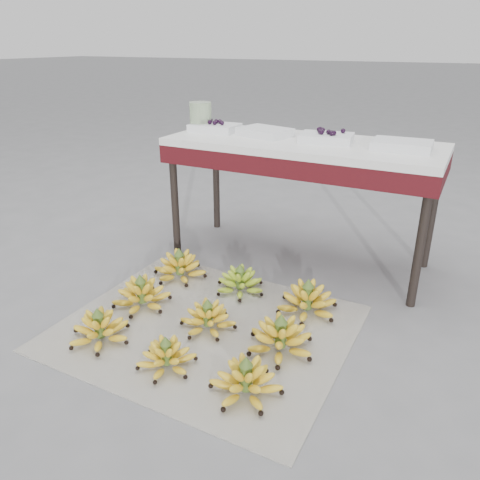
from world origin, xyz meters
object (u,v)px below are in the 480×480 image
at_px(bunch_mid_center, 208,318).
at_px(vendor_table, 302,155).
at_px(newspaper_mat, 206,328).
at_px(bunch_front_center, 167,357).
at_px(bunch_back_left, 180,267).
at_px(bunch_back_center, 240,282).
at_px(glass_jar, 201,116).
at_px(bunch_mid_right, 280,338).
at_px(tray_far_right, 402,145).
at_px(tray_right, 326,137).
at_px(tray_left, 265,132).
at_px(bunch_mid_left, 142,295).
at_px(tray_far_left, 215,127).
at_px(bunch_front_right, 246,381).
at_px(bunch_front_left, 100,329).
at_px(bunch_back_right, 307,301).

height_order(bunch_mid_center, vendor_table, vendor_table).
distance_m(newspaper_mat, bunch_front_center, 0.31).
height_order(bunch_back_left, bunch_back_center, bunch_back_left).
distance_m(bunch_front_center, glass_jar, 1.52).
bearing_deg(bunch_mid_right, tray_far_right, 89.18).
bearing_deg(bunch_front_center, tray_right, 60.78).
distance_m(bunch_mid_right, tray_far_right, 1.14).
distance_m(tray_left, tray_right, 0.36).
distance_m(bunch_mid_left, glass_jar, 1.15).
xyz_separation_m(bunch_mid_left, bunch_back_center, (0.36, 0.34, -0.00)).
height_order(bunch_mid_left, bunch_mid_right, bunch_mid_right).
relative_size(vendor_table, tray_right, 4.98).
bearing_deg(bunch_back_center, glass_jar, 154.71).
bearing_deg(bunch_mid_left, tray_far_left, 75.65).
bearing_deg(newspaper_mat, bunch_back_center, 92.00).
xyz_separation_m(bunch_mid_center, bunch_back_left, (-0.39, 0.36, 0.01)).
height_order(bunch_front_center, tray_far_left, tray_far_left).
relative_size(bunch_back_center, tray_left, 1.03).
distance_m(bunch_back_left, tray_far_left, 0.86).
relative_size(bunch_front_right, bunch_back_left, 0.96).
bearing_deg(bunch_mid_right, bunch_mid_center, -165.33).
bearing_deg(tray_left, tray_far_left, -179.90).
relative_size(newspaper_mat, bunch_front_right, 4.04).
bearing_deg(bunch_mid_center, tray_left, 98.75).
relative_size(tray_right, tray_far_right, 1.03).
xyz_separation_m(bunch_mid_right, bunch_back_left, (-0.74, 0.36, -0.00)).
bearing_deg(glass_jar, tray_right, -0.28).
xyz_separation_m(bunch_front_left, tray_far_right, (0.97, 1.17, 0.67)).
bearing_deg(tray_far_left, vendor_table, -2.64).
bearing_deg(bunch_back_left, tray_left, 57.81).
bearing_deg(bunch_back_center, bunch_mid_right, -24.91).
xyz_separation_m(bunch_front_left, bunch_front_center, (0.36, -0.02, -0.01)).
height_order(bunch_mid_right, tray_right, tray_right).
relative_size(newspaper_mat, tray_right, 4.24).
relative_size(bunch_front_left, tray_far_left, 1.19).
distance_m(bunch_back_center, tray_left, 0.87).
distance_m(bunch_mid_right, tray_left, 1.23).
xyz_separation_m(bunch_front_left, vendor_table, (0.46, 1.17, 0.56)).
height_order(bunch_back_right, tray_right, tray_right).
xyz_separation_m(newspaper_mat, bunch_back_right, (0.36, 0.33, 0.06)).
xyz_separation_m(newspaper_mat, bunch_back_center, (-0.01, 0.36, 0.06)).
bearing_deg(newspaper_mat, bunch_front_right, -40.78).
bearing_deg(bunch_mid_left, tray_far_right, 21.32).
bearing_deg(tray_right, bunch_back_left, -138.51).
bearing_deg(vendor_table, tray_far_right, 0.63).
bearing_deg(bunch_mid_left, tray_right, 35.72).
xyz_separation_m(bunch_front_right, glass_jar, (-0.90, 1.20, 0.73)).
distance_m(bunch_front_left, bunch_front_center, 0.36).
height_order(bunch_mid_right, glass_jar, glass_jar).
relative_size(vendor_table, tray_left, 4.61).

